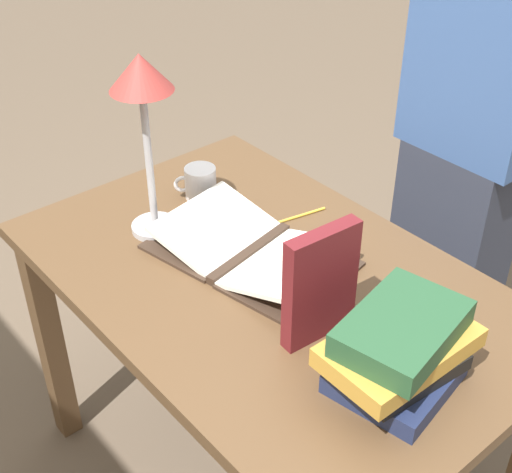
% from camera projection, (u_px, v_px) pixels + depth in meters
% --- Properties ---
extents(reading_desk, '(1.19, 0.76, 0.75)m').
position_uv_depth(reading_desk, '(268.00, 313.00, 1.67)').
color(reading_desk, brown).
rests_on(reading_desk, ground_plane).
extents(open_book, '(0.50, 0.37, 0.07)m').
position_uv_depth(open_book, '(250.00, 250.00, 1.66)').
color(open_book, '#38281E').
rests_on(open_book, reading_desk).
extents(book_stack_tall, '(0.23, 0.29, 0.16)m').
position_uv_depth(book_stack_tall, '(399.00, 351.00, 1.29)').
color(book_stack_tall, '#1E284C').
rests_on(book_stack_tall, reading_desk).
extents(book_standing_upright, '(0.05, 0.17, 0.25)m').
position_uv_depth(book_standing_upright, '(321.00, 285.00, 1.38)').
color(book_standing_upright, maroon).
rests_on(book_standing_upright, reading_desk).
extents(reading_lamp, '(0.14, 0.14, 0.45)m').
position_uv_depth(reading_lamp, '(143.00, 96.00, 1.56)').
color(reading_lamp, '#ADADB2').
rests_on(reading_lamp, reading_desk).
extents(coffee_mug, '(0.08, 0.10, 0.09)m').
position_uv_depth(coffee_mug, '(200.00, 183.00, 1.86)').
color(coffee_mug, white).
rests_on(coffee_mug, reading_desk).
extents(pencil, '(0.04, 0.15, 0.01)m').
position_uv_depth(pencil, '(299.00, 216.00, 1.80)').
color(pencil, gold).
rests_on(pencil, reading_desk).
extents(person_reader, '(0.36, 0.22, 1.74)m').
position_uv_depth(person_reader, '(469.00, 137.00, 1.92)').
color(person_reader, '#2D3342').
rests_on(person_reader, ground_plane).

